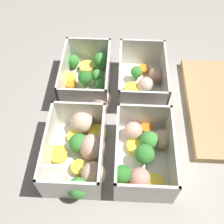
# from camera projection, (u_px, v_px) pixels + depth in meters

# --- Properties ---
(ground_plane) EXTENTS (4.00, 4.00, 0.00)m
(ground_plane) POSITION_uv_depth(u_px,v_px,m) (112.00, 119.00, 0.59)
(ground_plane) COLOR gray
(container_near_left) EXTENTS (0.18, 0.13, 0.08)m
(container_near_left) POSITION_uv_depth(u_px,v_px,m) (90.00, 80.00, 0.62)
(container_near_left) COLOR silver
(container_near_left) RESTS_ON ground_plane
(container_near_right) EXTENTS (0.19, 0.13, 0.08)m
(container_near_right) POSITION_uv_depth(u_px,v_px,m) (79.00, 154.00, 0.51)
(container_near_right) COLOR silver
(container_near_right) RESTS_ON ground_plane
(container_far_left) EXTENTS (0.17, 0.12, 0.08)m
(container_far_left) POSITION_uv_depth(u_px,v_px,m) (144.00, 81.00, 0.62)
(container_far_left) COLOR silver
(container_far_left) RESTS_ON ground_plane
(container_far_right) EXTENTS (0.17, 0.12, 0.08)m
(container_far_right) POSITION_uv_depth(u_px,v_px,m) (143.00, 153.00, 0.51)
(container_far_right) COLOR silver
(container_far_right) RESTS_ON ground_plane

